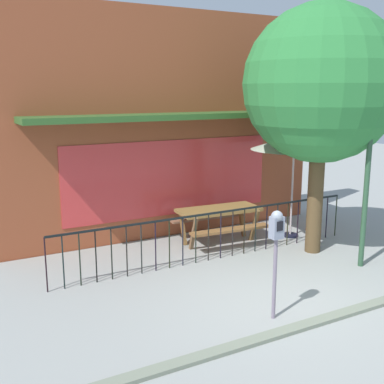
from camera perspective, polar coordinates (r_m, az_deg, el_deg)
ground at (r=8.02m, az=10.91°, el=-12.47°), size 40.00×40.00×0.00m
pub_storefront at (r=10.91m, az=-3.02°, el=7.87°), size 7.76×1.38×5.02m
patio_fence_front at (r=9.42m, az=2.71°, el=-4.21°), size 6.54×0.04×0.97m
picnic_table_left at (r=10.47m, az=3.20°, el=-2.82°), size 1.90×1.49×0.79m
patio_umbrella at (r=10.87m, az=12.06°, el=5.70°), size 1.92×1.92×2.32m
parking_meter_far at (r=6.94m, az=9.99°, el=-5.20°), size 0.18×0.17×1.64m
street_tree at (r=9.85m, az=15.13°, el=12.20°), size 3.07×3.07×4.95m
street_lamp at (r=9.30m, az=20.39°, el=5.52°), size 0.28×0.28×3.56m
curb_edge at (r=7.45m, az=15.21°, el=-14.66°), size 10.86×0.20×0.11m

